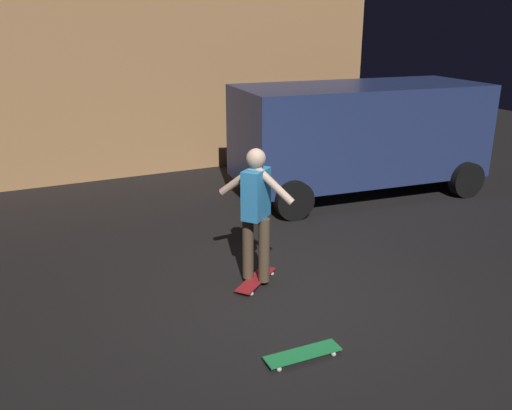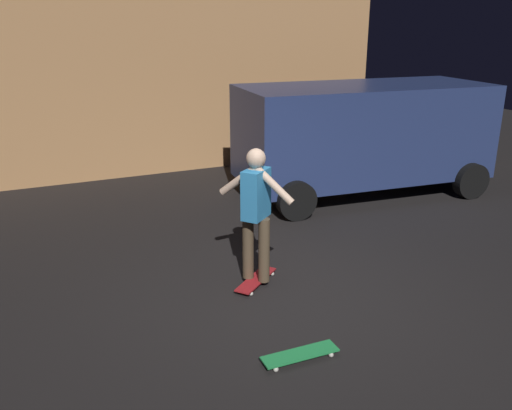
{
  "view_description": "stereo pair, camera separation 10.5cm",
  "coord_description": "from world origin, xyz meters",
  "px_view_note": "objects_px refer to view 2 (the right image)",
  "views": [
    {
      "loc": [
        -2.75,
        -5.04,
        3.15
      ],
      "look_at": [
        -0.15,
        0.48,
        1.05
      ],
      "focal_mm": 37.91,
      "sensor_mm": 36.0,
      "label": 1
    },
    {
      "loc": [
        -2.65,
        -5.09,
        3.15
      ],
      "look_at": [
        -0.15,
        0.48,
        1.05
      ],
      "focal_mm": 37.91,
      "sensor_mm": 36.0,
      "label": 2
    }
  ],
  "objects_px": {
    "skateboard_ridden": "(256,280)",
    "skater": "(256,206)",
    "skateboard_spare": "(300,354)",
    "parked_van": "(364,132)"
  },
  "relations": [
    {
      "from": "parked_van",
      "to": "skater",
      "type": "distance_m",
      "value": 4.33
    },
    {
      "from": "skateboard_ridden",
      "to": "skater",
      "type": "height_order",
      "value": "skater"
    },
    {
      "from": "parked_van",
      "to": "skateboard_ridden",
      "type": "xyz_separation_m",
      "value": [
        -3.4,
        -2.68,
        -1.11
      ]
    },
    {
      "from": "skateboard_ridden",
      "to": "skater",
      "type": "bearing_deg",
      "value": -90.0
    },
    {
      "from": "skateboard_spare",
      "to": "skater",
      "type": "relative_size",
      "value": 0.47
    },
    {
      "from": "parked_van",
      "to": "skater",
      "type": "bearing_deg",
      "value": -141.77
    },
    {
      "from": "skateboard_ridden",
      "to": "skateboard_spare",
      "type": "distance_m",
      "value": 1.65
    },
    {
      "from": "parked_van",
      "to": "skateboard_spare",
      "type": "xyz_separation_m",
      "value": [
        -3.66,
        -4.31,
        -1.11
      ]
    },
    {
      "from": "skateboard_spare",
      "to": "skater",
      "type": "height_order",
      "value": "skater"
    },
    {
      "from": "parked_van",
      "to": "skateboard_spare",
      "type": "relative_size",
      "value": 6.06
    }
  ]
}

